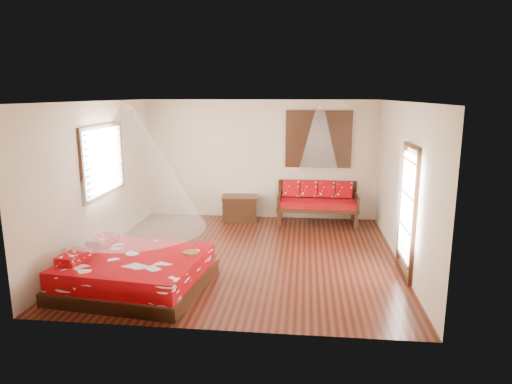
% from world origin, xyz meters
% --- Properties ---
extents(room, '(5.54, 5.54, 2.84)m').
position_xyz_m(room, '(0.00, 0.00, 1.40)').
color(room, black).
rests_on(room, ground).
extents(bed, '(2.27, 2.10, 0.64)m').
position_xyz_m(bed, '(-1.51, -1.60, 0.25)').
color(bed, black).
rests_on(bed, floor).
extents(daybed, '(1.82, 0.81, 0.95)m').
position_xyz_m(daybed, '(1.36, 2.38, 0.52)').
color(daybed, black).
rests_on(daybed, floor).
extents(storage_chest, '(0.89, 0.69, 0.57)m').
position_xyz_m(storage_chest, '(-0.46, 2.45, 0.29)').
color(storage_chest, black).
rests_on(storage_chest, floor).
extents(shutter_panel, '(1.52, 0.06, 1.32)m').
position_xyz_m(shutter_panel, '(1.36, 2.72, 1.90)').
color(shutter_panel, black).
rests_on(shutter_panel, wall_back).
extents(window_left, '(0.10, 1.74, 1.34)m').
position_xyz_m(window_left, '(-2.71, 0.20, 1.70)').
color(window_left, black).
rests_on(window_left, wall_left).
extents(glazed_door, '(0.08, 1.02, 2.16)m').
position_xyz_m(glazed_door, '(2.72, -0.60, 1.07)').
color(glazed_door, black).
rests_on(glazed_door, floor).
extents(wine_tray, '(0.24, 0.24, 0.19)m').
position_xyz_m(wine_tray, '(-0.68, -1.36, 0.55)').
color(wine_tray, brown).
rests_on(wine_tray, bed).
extents(mosquito_net_main, '(2.19, 2.19, 1.80)m').
position_xyz_m(mosquito_net_main, '(-1.49, -1.60, 1.85)').
color(mosquito_net_main, white).
rests_on(mosquito_net_main, ceiling).
extents(mosquito_net_daybed, '(0.87, 0.87, 1.50)m').
position_xyz_m(mosquito_net_daybed, '(1.36, 2.25, 2.00)').
color(mosquito_net_daybed, white).
rests_on(mosquito_net_daybed, ceiling).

